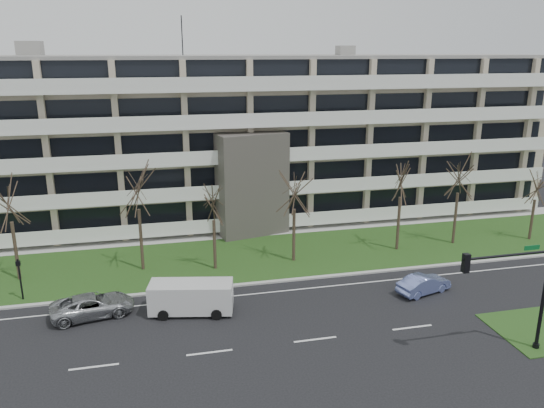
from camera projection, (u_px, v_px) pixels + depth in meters
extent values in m
plane|color=black|center=(315.00, 339.00, 30.03)|extent=(160.00, 160.00, 0.00)
cube|color=#284617|center=(266.00, 256.00, 42.17)|extent=(90.00, 10.00, 0.06)
cube|color=#B2B2AD|center=(281.00, 281.00, 37.49)|extent=(90.00, 0.35, 0.12)
cube|color=#B2B2AD|center=(253.00, 233.00, 47.31)|extent=(90.00, 2.00, 0.08)
cube|color=white|center=(286.00, 291.00, 36.10)|extent=(90.00, 0.12, 0.01)
cube|color=tan|center=(238.00, 138.00, 51.77)|extent=(60.00, 12.00, 15.00)
cube|color=gray|center=(237.00, 57.00, 49.62)|extent=(60.50, 12.50, 0.30)
cube|color=#4C4742|center=(252.00, 185.00, 46.06)|extent=(6.39, 3.69, 9.00)
cube|color=black|center=(253.00, 213.00, 46.58)|extent=(4.92, 1.19, 3.50)
cube|color=gray|center=(30.00, 48.00, 45.51)|extent=(2.00, 2.00, 1.20)
cylinder|color=black|center=(182.00, 36.00, 48.02)|extent=(0.10, 0.10, 3.50)
cube|color=black|center=(250.00, 208.00, 47.65)|extent=(58.00, 0.10, 1.80)
cube|color=white|center=(252.00, 226.00, 47.44)|extent=(58.00, 1.40, 0.22)
cube|color=white|center=(253.00, 222.00, 46.66)|extent=(58.00, 0.08, 1.00)
cube|color=black|center=(250.00, 175.00, 46.81)|extent=(58.00, 0.10, 1.80)
cube|color=white|center=(252.00, 194.00, 46.60)|extent=(58.00, 1.40, 0.22)
cube|color=white|center=(253.00, 189.00, 45.82)|extent=(58.00, 0.08, 1.00)
cube|color=black|center=(250.00, 142.00, 45.97)|extent=(58.00, 0.10, 1.80)
cube|color=white|center=(251.00, 160.00, 45.75)|extent=(58.00, 1.40, 0.22)
cube|color=white|center=(253.00, 155.00, 44.98)|extent=(58.00, 0.08, 1.00)
cube|color=black|center=(249.00, 107.00, 45.13)|extent=(58.00, 0.10, 1.80)
cube|color=white|center=(251.00, 126.00, 44.91)|extent=(58.00, 1.40, 0.22)
cube|color=white|center=(252.00, 119.00, 44.13)|extent=(58.00, 0.08, 1.00)
cube|color=black|center=(249.00, 71.00, 44.28)|extent=(58.00, 0.10, 1.80)
cube|color=white|center=(251.00, 89.00, 44.07)|extent=(58.00, 1.40, 0.22)
cube|color=white|center=(252.00, 83.00, 43.29)|extent=(58.00, 0.08, 1.00)
imported|color=#A8ABB0|center=(93.00, 305.00, 32.54)|extent=(5.31, 3.17, 1.38)
imported|color=#7F8FDC|center=(424.00, 284.00, 35.63)|extent=(4.10, 2.42, 1.28)
cube|color=silver|center=(191.00, 297.00, 32.82)|extent=(5.39, 2.89, 1.80)
cube|color=black|center=(191.00, 289.00, 32.67)|extent=(4.99, 2.67, 0.66)
cube|color=silver|center=(230.00, 298.00, 32.91)|extent=(0.69, 1.83, 1.14)
cylinder|color=black|center=(163.00, 315.00, 32.09)|extent=(0.70, 0.37, 0.66)
cylinder|color=black|center=(168.00, 301.00, 33.90)|extent=(0.70, 0.37, 0.66)
cylinder|color=black|center=(216.00, 315.00, 32.16)|extent=(0.70, 0.37, 0.66)
cylinder|color=black|center=(219.00, 300.00, 33.98)|extent=(0.70, 0.37, 0.66)
cylinder|color=black|center=(536.00, 346.00, 29.10)|extent=(0.36, 0.36, 0.30)
cylinder|color=black|center=(543.00, 299.00, 28.31)|extent=(0.20, 0.20, 5.93)
cylinder|color=black|center=(508.00, 255.00, 26.96)|extent=(5.14, 0.17, 0.14)
cube|color=black|center=(466.00, 263.00, 26.49)|extent=(0.32, 0.32, 0.99)
sphere|color=red|center=(467.00, 257.00, 26.40)|extent=(0.20, 0.20, 0.20)
sphere|color=orange|center=(466.00, 263.00, 26.49)|extent=(0.20, 0.20, 0.20)
sphere|color=green|center=(465.00, 269.00, 26.58)|extent=(0.20, 0.20, 0.20)
cube|color=#0C5926|center=(532.00, 248.00, 27.19)|extent=(0.89, 0.04, 0.25)
cylinder|color=black|center=(20.00, 280.00, 34.36)|extent=(0.12, 0.12, 2.88)
cube|color=black|center=(18.00, 263.00, 34.04)|extent=(0.27, 0.22, 0.31)
sphere|color=red|center=(18.00, 263.00, 34.04)|extent=(0.13, 0.13, 0.13)
cylinder|color=#382B21|center=(16.00, 251.00, 37.23)|extent=(0.24, 0.24, 4.34)
cylinder|color=#382B21|center=(141.00, 240.00, 38.89)|extent=(0.24, 0.24, 4.71)
cylinder|color=#382B21|center=(215.00, 245.00, 39.15)|extent=(0.24, 0.24, 3.81)
cylinder|color=#382B21|center=(294.00, 235.00, 40.61)|extent=(0.24, 0.24, 4.21)
cylinder|color=#382B21|center=(398.00, 224.00, 42.88)|extent=(0.24, 0.24, 4.48)
cylinder|color=#382B21|center=(455.00, 218.00, 44.28)|extent=(0.24, 0.24, 4.43)
cylinder|color=#382B21|center=(532.00, 220.00, 45.31)|extent=(0.24, 0.24, 3.58)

